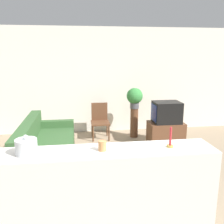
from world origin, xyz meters
TOP-DOWN VIEW (x-y plane):
  - ground_plane at (0.00, 0.00)m, footprint 14.00×14.00m
  - wall_back at (0.00, 3.43)m, footprint 9.00×0.06m
  - couch at (-0.86, 1.37)m, footprint 0.90×2.08m
  - tv_stand at (1.70, 2.13)m, footprint 0.78×0.50m
  - television at (1.69, 2.13)m, footprint 0.60×0.47m
  - wooden_chair at (0.26, 2.84)m, footprint 0.44×0.44m
  - plant_stand at (1.11, 2.78)m, footprint 0.19×0.19m
  - potted_plant at (1.11, 2.78)m, footprint 0.39×0.39m
  - foreground_counter at (0.00, -0.69)m, footprint 2.32×0.44m
  - decorative_bowl at (-0.76, -0.69)m, footprint 0.21×0.21m
  - candle_jar at (-0.02, -0.69)m, footprint 0.09×0.09m
  - candlestick at (0.70, -0.69)m, footprint 0.07×0.07m

SIDE VIEW (x-z plane):
  - ground_plane at x=0.00m, z-range 0.00..0.00m
  - tv_stand at x=1.70m, z-range 0.00..0.53m
  - couch at x=-0.86m, z-range -0.12..0.71m
  - plant_stand at x=1.11m, z-range 0.00..0.73m
  - wooden_chair at x=0.26m, z-range 0.04..0.90m
  - foreground_counter at x=0.00m, z-range 0.00..1.07m
  - television at x=1.69m, z-range 0.53..1.00m
  - potted_plant at x=1.11m, z-range 0.76..1.26m
  - candle_jar at x=-0.02m, z-range 1.07..1.17m
  - candlestick at x=0.70m, z-range 1.03..1.25m
  - decorative_bowl at x=-0.76m, z-range 1.05..1.25m
  - wall_back at x=0.00m, z-range 0.00..2.70m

